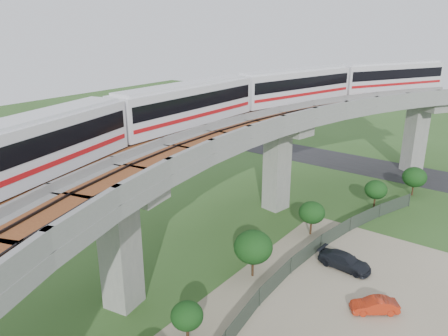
% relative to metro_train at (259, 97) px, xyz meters
% --- Properties ---
extents(ground, '(160.00, 160.00, 0.00)m').
position_rel_metro_train_xyz_m(ground, '(-0.74, -6.87, -12.31)').
color(ground, '#305020').
rests_on(ground, ground).
extents(dirt_lot, '(18.00, 26.00, 0.04)m').
position_rel_metro_train_xyz_m(dirt_lot, '(13.26, -8.87, -12.29)').
color(dirt_lot, gray).
rests_on(dirt_lot, ground).
extents(asphalt_road, '(60.00, 8.00, 0.03)m').
position_rel_metro_train_xyz_m(asphalt_road, '(-0.74, 23.13, -12.29)').
color(asphalt_road, '#232326').
rests_on(asphalt_road, ground).
extents(viaduct, '(19.58, 73.98, 11.40)m').
position_rel_metro_train_xyz_m(viaduct, '(3.10, -6.87, -3.26)').
color(viaduct, '#99968E').
rests_on(viaduct, ground).
extents(metro_train, '(13.97, 60.90, 3.64)m').
position_rel_metro_train_xyz_m(metro_train, '(0.00, 0.00, 0.00)').
color(metro_train, silver).
rests_on(metro_train, ground).
extents(fence, '(3.87, 38.73, 1.50)m').
position_rel_metro_train_xyz_m(fence, '(9.01, -6.87, -11.56)').
color(fence, '#2D382D').
rests_on(fence, ground).
extents(tree_0, '(2.66, 2.66, 3.34)m').
position_rel_metro_train_xyz_m(tree_0, '(10.91, 15.93, -10.10)').
color(tree_0, '#382314').
rests_on(tree_0, ground).
extents(tree_1, '(2.31, 2.31, 3.21)m').
position_rel_metro_train_xyz_m(tree_1, '(8.72, 9.43, -10.09)').
color(tree_1, '#382314').
rests_on(tree_1, ground).
extents(tree_2, '(2.42, 2.42, 3.27)m').
position_rel_metro_train_xyz_m(tree_2, '(5.95, 0.17, -10.07)').
color(tree_2, '#382314').
rests_on(tree_2, ground).
extents(tree_3, '(3.01, 3.01, 3.86)m').
position_rel_metro_train_xyz_m(tree_3, '(5.48, -8.94, -9.74)').
color(tree_3, '#382314').
rests_on(tree_3, ground).
extents(tree_4, '(2.03, 2.03, 2.89)m').
position_rel_metro_train_xyz_m(tree_4, '(6.39, -17.61, -10.29)').
color(tree_4, '#382314').
rests_on(tree_4, ground).
extents(car_red, '(3.22, 2.87, 1.06)m').
position_rel_metro_train_xyz_m(car_red, '(14.61, -7.69, -11.74)').
color(car_red, '#A6250F').
rests_on(car_red, dirt_lot).
extents(car_dark, '(4.38, 1.97, 1.25)m').
position_rel_metro_train_xyz_m(car_dark, '(10.76, -3.53, -11.65)').
color(car_dark, black).
rests_on(car_dark, dirt_lot).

